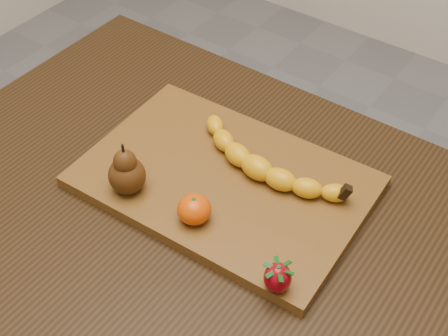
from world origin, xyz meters
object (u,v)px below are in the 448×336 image
Objects in this scene: pear at (126,168)px; mandarin at (194,209)px; cutting_board at (224,181)px; table at (205,244)px.

pear is 1.78× the size of mandarin.
cutting_board is 8.76× the size of mandarin.
table is at bearing 111.07° from mandarin.
mandarin is (0.02, -0.04, 0.14)m from table.
table is at bearing -93.42° from cutting_board.
pear is 0.13m from mandarin.
cutting_board is 0.10m from mandarin.
pear reaches higher than mandarin.
table is 0.20m from pear.
cutting_board is 4.91× the size of pear.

